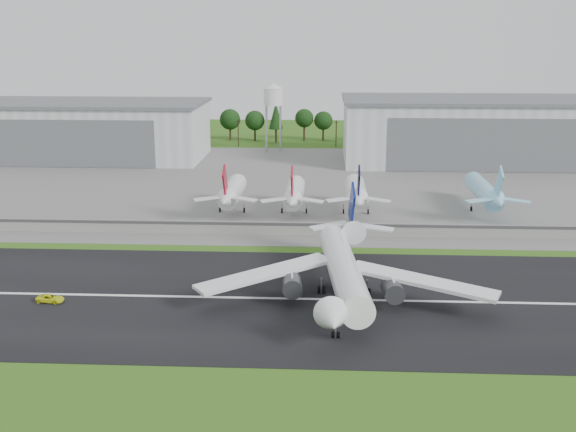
# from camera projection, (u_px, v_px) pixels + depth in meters

# --- Properties ---
(ground) EXTENTS (600.00, 600.00, 0.00)m
(ground) POSITION_uv_depth(u_px,v_px,m) (228.00, 318.00, 131.47)
(ground) COLOR #235614
(ground) RESTS_ON ground
(runway) EXTENTS (320.00, 60.00, 0.10)m
(runway) POSITION_uv_depth(u_px,v_px,m) (235.00, 298.00, 141.13)
(runway) COLOR black
(runway) RESTS_ON ground
(runway_centerline) EXTENTS (220.00, 1.00, 0.02)m
(runway_centerline) POSITION_uv_depth(u_px,v_px,m) (235.00, 298.00, 141.12)
(runway_centerline) COLOR white
(runway_centerline) RESTS_ON runway
(apron) EXTENTS (320.00, 150.00, 0.10)m
(apron) POSITION_uv_depth(u_px,v_px,m) (275.00, 183.00, 247.49)
(apron) COLOR slate
(apron) RESTS_ON ground
(blast_fence) EXTENTS (240.00, 0.61, 3.50)m
(blast_fence) POSITION_uv_depth(u_px,v_px,m) (257.00, 228.00, 184.19)
(blast_fence) COLOR gray
(blast_fence) RESTS_ON ground
(hangar_west) EXTENTS (97.00, 44.00, 23.20)m
(hangar_west) POSITION_uv_depth(u_px,v_px,m) (85.00, 130.00, 292.09)
(hangar_west) COLOR silver
(hangar_west) RESTS_ON ground
(hangar_east) EXTENTS (102.00, 47.00, 25.20)m
(hangar_east) POSITION_uv_depth(u_px,v_px,m) (472.00, 130.00, 283.98)
(hangar_east) COLOR silver
(hangar_east) RESTS_ON ground
(water_tower) EXTENTS (8.40, 8.40, 29.40)m
(water_tower) POSITION_uv_depth(u_px,v_px,m) (273.00, 94.00, 304.47)
(water_tower) COLOR #99999E
(water_tower) RESTS_ON ground
(utility_poles) EXTENTS (230.00, 3.00, 12.00)m
(utility_poles) POSITION_uv_depth(u_px,v_px,m) (287.00, 147.00, 324.86)
(utility_poles) COLOR black
(utility_poles) RESTS_ON ground
(treeline) EXTENTS (320.00, 16.00, 22.00)m
(treeline) POSITION_uv_depth(u_px,v_px,m) (289.00, 142.00, 339.37)
(treeline) COLOR black
(treeline) RESTS_ON ground
(main_airliner) EXTENTS (57.06, 59.27, 18.17)m
(main_airliner) POSITION_uv_depth(u_px,v_px,m) (343.00, 277.00, 138.43)
(main_airliner) COLOR white
(main_airliner) RESTS_ON runway
(ground_vehicle) EXTENTS (5.52, 2.97, 1.47)m
(ground_vehicle) POSITION_uv_depth(u_px,v_px,m) (50.00, 298.00, 138.68)
(ground_vehicle) COLOR yellow
(ground_vehicle) RESTS_ON runway
(parked_jet_red_a) EXTENTS (7.36, 31.29, 16.60)m
(parked_jet_red_a) POSITION_uv_depth(u_px,v_px,m) (231.00, 193.00, 204.44)
(parked_jet_red_a) COLOR white
(parked_jet_red_a) RESTS_ON ground
(parked_jet_red_b) EXTENTS (7.36, 31.29, 16.46)m
(parked_jet_red_b) POSITION_uv_depth(u_px,v_px,m) (294.00, 194.00, 203.54)
(parked_jet_red_b) COLOR white
(parked_jet_red_b) RESTS_ON ground
(parked_jet_navy) EXTENTS (7.36, 31.29, 16.79)m
(parked_jet_navy) POSITION_uv_depth(u_px,v_px,m) (356.00, 194.00, 202.62)
(parked_jet_navy) COLOR white
(parked_jet_navy) RESTS_ON ground
(parked_jet_skyblue) EXTENTS (7.36, 37.29, 16.55)m
(parked_jet_skyblue) POSITION_uv_depth(u_px,v_px,m) (486.00, 192.00, 205.62)
(parked_jet_skyblue) COLOR #92DDFC
(parked_jet_skyblue) RESTS_ON ground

